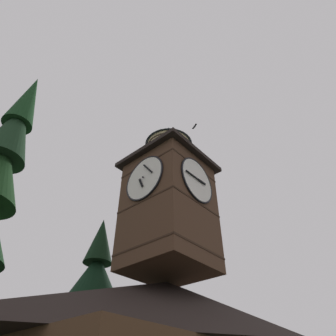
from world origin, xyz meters
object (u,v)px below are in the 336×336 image
(clock_tower, at_px, (169,196))
(flying_bird_low, at_px, (194,127))
(pine_tree_behind, at_px, (87,330))
(moon, at_px, (112,323))

(clock_tower, bearing_deg, flying_bird_low, -170.90)
(pine_tree_behind, distance_m, moon, 28.47)
(pine_tree_behind, bearing_deg, flying_bird_low, 124.09)
(clock_tower, xyz_separation_m, flying_bird_low, (-4.13, -0.66, 9.34))
(pine_tree_behind, xyz_separation_m, moon, (-18.67, -20.76, 5.52))
(clock_tower, relative_size, pine_tree_behind, 0.80)
(flying_bird_low, bearing_deg, moon, -119.42)
(flying_bird_low, bearing_deg, clock_tower, 9.10)
(clock_tower, bearing_deg, pine_tree_behind, -93.01)
(pine_tree_behind, relative_size, flying_bird_low, 19.01)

